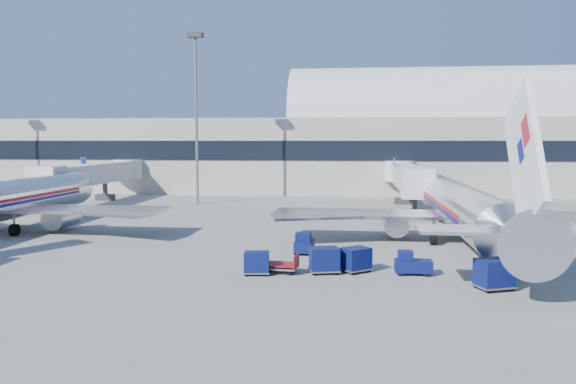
# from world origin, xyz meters

# --- Properties ---
(ground) EXTENTS (260.00, 260.00, 0.00)m
(ground) POSITION_xyz_m (0.00, 0.00, 0.00)
(ground) COLOR gray
(ground) RESTS_ON ground
(terminal) EXTENTS (170.00, 28.15, 21.00)m
(terminal) POSITION_xyz_m (-13.60, 55.96, 7.52)
(terminal) COLOR #B2AA9E
(terminal) RESTS_ON ground
(airliner_main) EXTENTS (32.00, 37.26, 12.07)m
(airliner_main) POSITION_xyz_m (10.00, 4.51, 2.93)
(airliner_main) COLOR silver
(airliner_main) RESTS_ON ground
(jetbridge_near) EXTENTS (4.40, 27.50, 6.25)m
(jetbridge_near) POSITION_xyz_m (7.60, 30.81, 3.93)
(jetbridge_near) COLOR silver
(jetbridge_near) RESTS_ON ground
(jetbridge_mid) EXTENTS (4.40, 27.50, 6.25)m
(jetbridge_mid) POSITION_xyz_m (-34.40, 30.81, 3.93)
(jetbridge_mid) COLOR silver
(jetbridge_mid) RESTS_ON ground
(mast_west) EXTENTS (2.00, 1.20, 22.60)m
(mast_west) POSITION_xyz_m (-20.00, 30.00, 14.79)
(mast_west) COLOR slate
(mast_west) RESTS_ON ground
(barrier_near) EXTENTS (3.00, 0.55, 0.90)m
(barrier_near) POSITION_xyz_m (18.00, 2.00, 0.45)
(barrier_near) COLOR #9E9E96
(barrier_near) RESTS_ON ground
(tug_lead) EXTENTS (2.37, 1.20, 1.53)m
(tug_lead) POSITION_xyz_m (4.58, -7.05, 0.70)
(tug_lead) COLOR #09124A
(tug_lead) RESTS_ON ground
(tug_right) EXTENTS (2.38, 2.16, 1.41)m
(tug_right) POSITION_xyz_m (11.30, -3.88, 0.64)
(tug_right) COLOR #09124A
(tug_right) RESTS_ON ground
(tug_left) EXTENTS (1.41, 2.61, 1.66)m
(tug_left) POSITION_xyz_m (-2.89, -1.11, 0.76)
(tug_left) COLOR #09124A
(tug_left) RESTS_ON ground
(cart_train_a) EXTENTS (2.30, 2.24, 1.61)m
(cart_train_a) POSITION_xyz_m (1.01, -6.80, 0.86)
(cart_train_a) COLOR #09124A
(cart_train_a) RESTS_ON ground
(cart_train_b) EXTENTS (2.20, 1.87, 1.69)m
(cart_train_b) POSITION_xyz_m (-1.01, -7.38, 0.90)
(cart_train_b) COLOR #09124A
(cart_train_b) RESTS_ON ground
(cart_train_c) EXTENTS (1.80, 1.46, 1.46)m
(cart_train_c) POSITION_xyz_m (-5.29, -8.26, 0.78)
(cart_train_c) COLOR #09124A
(cart_train_c) RESTS_ON ground
(cart_solo_near) EXTENTS (2.44, 2.17, 1.78)m
(cart_solo_near) POSITION_xyz_m (8.92, -10.26, 0.95)
(cart_solo_near) COLOR #09124A
(cart_solo_near) RESTS_ON ground
(cart_open_red) EXTENTS (2.39, 1.81, 0.60)m
(cart_open_red) POSITION_xyz_m (-3.83, -7.55, 0.43)
(cart_open_red) COLOR slate
(cart_open_red) RESTS_ON ground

